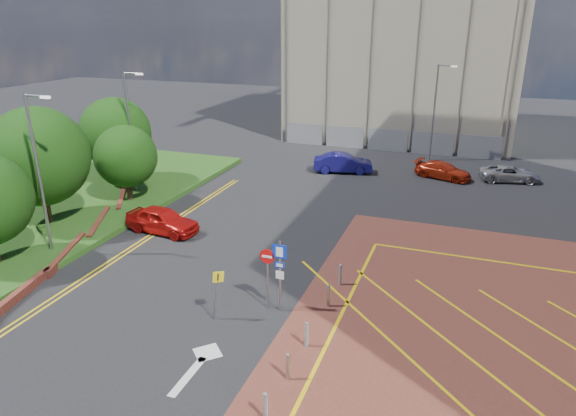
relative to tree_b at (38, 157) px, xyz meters
The scene contains 18 objects.
ground 16.83m from the tree_b, 17.88° to the right, with size 140.00×140.00×0.00m, color black.
grass_bed 4.89m from the tree_b, 158.20° to the left, with size 14.00×32.00×0.30m, color #234B18.
retaining_wall 6.24m from the tree_b, 39.04° to the right, with size 6.06×20.33×0.40m.
tree_b is the anchor object (origin of this frame).
tree_c 5.49m from the tree_b, 68.20° to the left, with size 4.00×4.00×4.90m.
tree_d 8.07m from the tree_b, 97.13° to the left, with size 5.00×5.00×6.08m.
lamp_left_near 4.32m from the tree_b, 44.25° to the right, with size 1.53×0.16×8.00m.
lamp_left_far 7.10m from the tree_b, 81.23° to the left, with size 1.53×0.16×8.00m.
lamp_back 30.21m from the tree_b, 49.59° to the left, with size 1.53×0.16×8.00m.
sign_cluster 16.46m from the tree_b, 14.26° to the right, with size 1.17×0.12×3.20m.
warning_sign 15.17m from the tree_b, 21.73° to the right, with size 0.57×0.38×2.25m.
bollard_row 19.38m from the tree_b, 20.53° to the right, with size 0.14×11.14×0.90m.
construction_building 38.87m from the tree_b, 66.11° to the left, with size 21.20×19.20×22.00m, color #A19783.
construction_fence 30.13m from the tree_b, 56.58° to the left, with size 21.60×0.06×2.00m, color gray.
car_red_left 7.72m from the tree_b, 13.17° to the left, with size 1.74×4.33×1.48m, color red.
car_blue_back 21.79m from the tree_b, 51.48° to the left, with size 1.60×4.60×1.52m, color navy.
car_red_back 27.79m from the tree_b, 40.45° to the left, with size 1.73×4.25×1.23m, color #B8270F.
car_silver_back 32.05m from the tree_b, 36.20° to the left, with size 1.96×4.26×1.18m, color #B0AFB7.
Camera 1 is at (7.18, -16.44, 11.60)m, focal length 32.00 mm.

